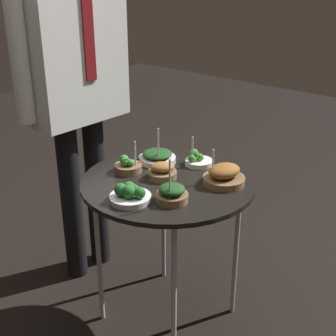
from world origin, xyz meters
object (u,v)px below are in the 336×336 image
(bowl_roast_back_left, at_px, (162,171))
(bowl_broccoli_mid_left, at_px, (128,166))
(bowl_broccoli_back_right, at_px, (197,160))
(bowl_roast_front_left, at_px, (224,176))
(bowl_spinach_front_right, at_px, (172,194))
(bowl_broccoli_front_center, at_px, (130,194))
(waiter_figure, at_px, (74,69))
(bowl_spinach_far_rim, at_px, (157,157))
(serving_cart, at_px, (168,190))

(bowl_roast_back_left, relative_size, bowl_broccoli_mid_left, 0.90)
(bowl_broccoli_back_right, bearing_deg, bowl_broccoli_mid_left, 145.27)
(bowl_broccoli_back_right, distance_m, bowl_roast_front_left, 0.20)
(bowl_spinach_front_right, height_order, bowl_roast_front_left, bowl_spinach_front_right)
(bowl_broccoli_back_right, relative_size, bowl_broccoli_front_center, 0.86)
(bowl_roast_back_left, relative_size, bowl_spinach_front_right, 0.67)
(bowl_roast_back_left, xyz_separation_m, bowl_broccoli_back_right, (0.19, -0.02, -0.01))
(waiter_figure, bearing_deg, bowl_spinach_far_rim, -77.37)
(bowl_broccoli_front_center, xyz_separation_m, waiter_figure, (0.24, 0.56, 0.32))
(bowl_roast_back_left, xyz_separation_m, bowl_roast_front_left, (0.11, -0.21, 0.01))
(bowl_spinach_front_right, distance_m, bowl_spinach_far_rim, 0.36)
(bowl_roast_front_left, distance_m, bowl_spinach_far_rim, 0.33)
(bowl_broccoli_back_right, bearing_deg, waiter_figure, 108.43)
(bowl_spinach_front_right, distance_m, bowl_roast_front_left, 0.25)
(bowl_roast_back_left, xyz_separation_m, waiter_figure, (0.02, 0.51, 0.32))
(serving_cart, distance_m, bowl_broccoli_back_right, 0.21)
(bowl_roast_front_left, bearing_deg, waiter_figure, 97.74)
(bowl_spinach_front_right, height_order, bowl_broccoli_front_center, bowl_spinach_front_right)
(bowl_spinach_front_right, xyz_separation_m, bowl_spinach_far_rim, (0.23, 0.27, -0.01))
(bowl_spinach_front_right, distance_m, bowl_broccoli_front_center, 0.15)
(bowl_broccoli_mid_left, bearing_deg, bowl_roast_back_left, -72.29)
(serving_cart, distance_m, bowl_roast_front_left, 0.23)
(serving_cart, bearing_deg, bowl_spinach_front_right, -134.94)
(bowl_roast_back_left, xyz_separation_m, bowl_broccoli_mid_left, (-0.05, 0.14, -0.00))
(serving_cart, relative_size, bowl_broccoli_front_center, 4.54)
(bowl_roast_back_left, relative_size, bowl_broccoli_front_center, 0.78)
(bowl_broccoli_mid_left, relative_size, waiter_figure, 0.08)
(bowl_spinach_far_rim, bearing_deg, bowl_roast_back_left, -130.88)
(bowl_broccoli_front_center, height_order, waiter_figure, waiter_figure)
(serving_cart, xyz_separation_m, bowl_spinach_far_rim, (0.10, 0.15, 0.07))
(bowl_spinach_front_right, relative_size, bowl_broccoli_back_right, 1.36)
(bowl_roast_front_left, relative_size, waiter_figure, 0.10)
(bowl_roast_front_left, bearing_deg, bowl_roast_back_left, 118.46)
(bowl_broccoli_back_right, bearing_deg, bowl_spinach_front_right, -157.52)
(serving_cart, relative_size, bowl_spinach_front_right, 3.89)
(waiter_figure, bearing_deg, bowl_broccoli_back_right, -71.57)
(bowl_roast_front_left, relative_size, bowl_spinach_far_rim, 0.98)
(bowl_broccoli_front_center, bearing_deg, bowl_spinach_far_rim, 26.46)
(bowl_roast_back_left, bearing_deg, serving_cart, -91.78)
(bowl_broccoli_mid_left, distance_m, bowl_spinach_far_rim, 0.15)
(bowl_broccoli_mid_left, xyz_separation_m, bowl_roast_front_left, (0.16, -0.35, 0.01))
(bowl_broccoli_mid_left, bearing_deg, bowl_broccoli_back_right, -34.73)
(bowl_spinach_front_right, xyz_separation_m, waiter_figure, (0.14, 0.67, 0.32))
(bowl_spinach_front_right, distance_m, bowl_broccoli_back_right, 0.35)
(serving_cart, bearing_deg, bowl_broccoli_front_center, -176.75)
(bowl_broccoli_front_center, bearing_deg, serving_cart, 3.25)
(bowl_broccoli_mid_left, bearing_deg, bowl_spinach_front_right, -104.87)
(bowl_broccoli_mid_left, bearing_deg, bowl_spinach_far_rim, -9.45)
(bowl_roast_back_left, distance_m, bowl_spinach_front_right, 0.20)
(bowl_spinach_front_right, bearing_deg, bowl_roast_back_left, 50.82)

